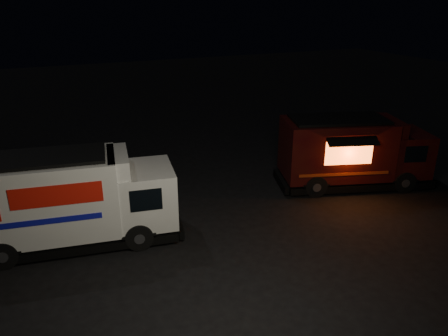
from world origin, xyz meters
TOP-DOWN VIEW (x-y plane):
  - ground at (0.00, 0.00)m, footprint 80.00×80.00m
  - white_truck at (-2.90, 2.03)m, footprint 6.46×3.09m
  - red_truck at (7.49, 2.06)m, footprint 6.22×3.85m

SIDE VIEW (x-z plane):
  - ground at x=0.00m, z-range 0.00..0.00m
  - red_truck at x=7.49m, z-range 0.00..2.72m
  - white_truck at x=-2.90m, z-range 0.00..2.81m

